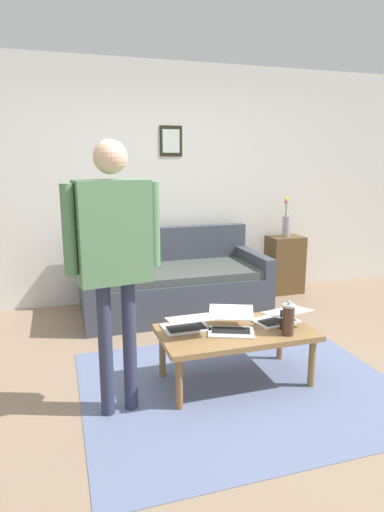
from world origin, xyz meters
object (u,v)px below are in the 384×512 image
couch (173,284)px  coffee_table (236,336)px  laptop_left (231,325)px  laptop_right (188,325)px  flower_vase (286,224)px  french_press (288,319)px  person_standing (114,245)px  side_shelf (284,264)px  laptop_center (279,318)px

couch → coffee_table: (-0.04, 1.65, 0.06)m
laptop_left → laptop_right: size_ratio=1.17×
couch → coffee_table: size_ratio=1.73×
laptop_left → flower_vase: flower_vase is taller
laptop_right → french_press: 0.72m
person_standing → french_press: bearing=177.6°
laptop_left → laptop_right: (0.31, -0.09, 0.00)m
french_press → side_shelf: (-1.15, -2.11, -0.17)m
laptop_center → french_press: bearing=77.2°
flower_vase → couch: bearing=10.4°
laptop_center → laptop_right: bearing=-5.4°
laptop_left → flower_vase: 2.48m
laptop_center → person_standing: person_standing is taller
coffee_table → side_shelf: (-1.47, -1.93, -0.01)m
coffee_table → laptop_center: (-0.37, -0.02, 0.09)m
french_press → flower_vase: bearing=-118.5°
flower_vase → person_standing: size_ratio=0.28×
laptop_left → laptop_center: 0.41m
flower_vase → laptop_right: bearing=45.4°
side_shelf → person_standing: size_ratio=0.41×
coffee_table → laptop_center: bearing=-176.1°
french_press → flower_vase: flower_vase is taller
couch → person_standing: 2.14m
laptop_center → flower_vase: size_ratio=0.86×
laptop_right → laptop_left: bearing=163.9°
laptop_left → laptop_center: size_ratio=1.04×
side_shelf → couch: bearing=10.3°
laptop_right → french_press: bearing=157.1°
laptop_center → laptop_right: size_ratio=1.12×
side_shelf → french_press: bearing=61.4°
couch → laptop_right: couch is taller
laptop_left → french_press: bearing=151.8°
coffee_table → flower_vase: 2.48m
couch → flower_vase: bearing=-169.6°
laptop_center → side_shelf: (-1.10, -1.90, -0.10)m
laptop_right → flower_vase: size_ratio=0.77×
person_standing → side_shelf: bearing=-138.7°
laptop_right → side_shelf: bearing=-134.6°
laptop_center → couch: bearing=-75.9°
laptop_center → side_shelf: side_shelf is taller
coffee_table → laptop_right: (0.34, -0.09, 0.09)m
laptop_center → flower_vase: (-1.10, -1.90, 0.41)m
couch → laptop_left: 1.66m
laptop_right → side_shelf: (-1.81, -1.84, -0.10)m
laptop_center → flower_vase: flower_vase is taller
coffee_table → flower_vase: (-1.47, -1.93, 0.50)m
laptop_right → person_standing: size_ratio=0.21×
laptop_right → flower_vase: (-1.81, -1.84, 0.41)m
side_shelf → coffee_table: bearing=52.7°
couch → laptop_center: bearing=104.1°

